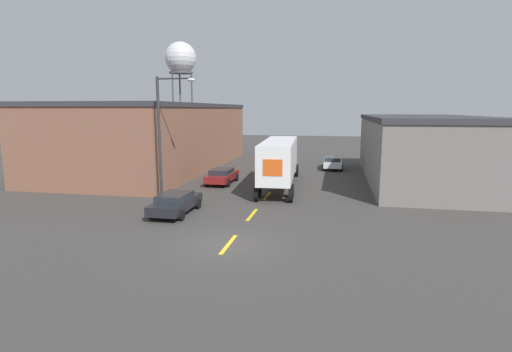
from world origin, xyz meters
TOP-DOWN VIEW (x-y plane):
  - ground_plane at (0.00, 0.00)m, footprint 160.00×160.00m
  - road_centerline at (0.00, 5.54)m, footprint 0.20×13.73m
  - warehouse_left at (-14.13, 22.68)m, footprint 12.91×27.96m
  - warehouse_right at (12.26, 20.01)m, footprint 9.17×21.84m
  - semi_truck at (0.41, 15.22)m, footprint 3.42×13.89m
  - parked_car_right_far at (4.65, 25.77)m, footprint 2.08×4.62m
  - parked_car_left_near at (-4.65, 4.89)m, footprint 2.08×4.62m
  - parked_car_left_far at (-4.65, 15.17)m, footprint 2.08×4.62m
  - water_tower at (-20.97, 47.76)m, footprint 5.23×5.23m
  - street_lamp at (-6.83, 8.39)m, footprint 2.79×0.32m

SIDE VIEW (x-z plane):
  - ground_plane at x=0.00m, z-range 0.00..0.00m
  - road_centerline at x=0.00m, z-range 0.00..0.01m
  - parked_car_right_far at x=4.65m, z-range 0.06..1.35m
  - parked_car_left_near at x=-4.65m, z-range 0.06..1.35m
  - parked_car_left_far at x=-4.65m, z-range 0.06..1.35m
  - semi_truck at x=0.41m, z-range 0.41..4.31m
  - warehouse_right at x=12.26m, z-range 0.01..5.77m
  - warehouse_left at x=-14.13m, z-range 0.00..6.93m
  - street_lamp at x=-6.83m, z-range 0.68..9.20m
  - water_tower at x=-20.97m, z-range 5.86..23.31m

